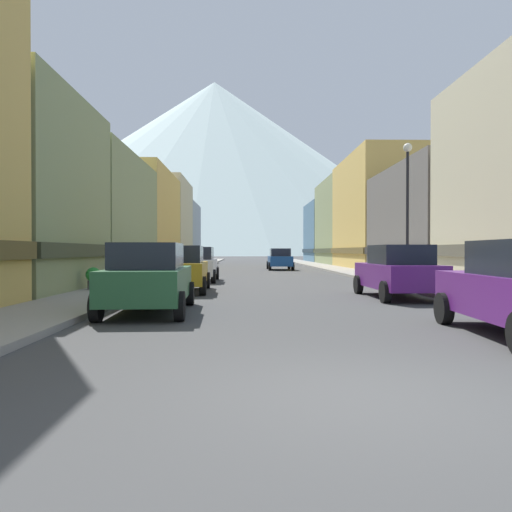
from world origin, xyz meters
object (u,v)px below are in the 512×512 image
Objects in this scene: car_right_1 at (398,271)px; potted_plant_2 at (93,277)px; streetlamp_right at (408,192)px; car_driving_0 at (280,259)px; car_left_0 at (149,278)px; car_left_2 at (197,264)px; car_left_1 at (181,269)px; pedestrian_0 at (133,266)px.

car_right_1 is 5.39× the size of potted_plant_2.
car_driving_0 is at bearing 100.18° from streetlamp_right.
car_left_0 is 6.67m from potted_plant_2.
potted_plant_2 is (-3.20, -7.05, -0.30)m from car_left_2.
streetlamp_right is (1.55, 3.71, 3.09)m from car_right_1.
car_left_0 is at bearing -140.73° from streetlamp_right.
pedestrian_0 is (-2.45, 2.60, 0.03)m from car_left_1.
car_left_1 is 22.62m from car_driving_0.
car_left_0 is 1.00× the size of car_left_1.
car_left_0 is 0.76× the size of streetlamp_right.
streetlamp_right is (11.60, -1.52, 3.06)m from pedestrian_0.
car_left_0 and car_driving_0 have the same top height.
pedestrian_0 reaches higher than car_left_1.
pedestrian_0 reaches higher than potted_plant_2.
car_left_0 is 1.02× the size of car_driving_0.
potted_plant_2 is (-10.80, 2.07, -0.30)m from car_right_1.
car_left_2 is 11.87m from car_right_1.
car_left_1 is 1.01× the size of car_right_1.
car_left_0 is 1.01× the size of car_left_2.
car_left_1 is 6.50m from car_left_2.
streetlamp_right is (12.35, 1.63, 3.39)m from potted_plant_2.
car_left_2 is at bearing 90.01° from car_left_0.
car_right_1 and car_driving_0 have the same top height.
pedestrian_0 is (-10.05, 5.23, 0.03)m from car_right_1.
potted_plant_2 is at bearing 169.13° from car_right_1.
potted_plant_2 is 3.25m from pedestrian_0.
pedestrian_0 reaches higher than car_driving_0.
pedestrian_0 is at bearing 76.61° from potted_plant_2.
car_left_2 is at bearing 57.84° from pedestrian_0.
car_left_1 is 1.01× the size of car_left_2.
car_driving_0 is 20.90m from pedestrian_0.
car_left_2 is 0.75× the size of streetlamp_right.
car_left_1 is 5.42× the size of potted_plant_2.
car_left_0 is at bearing -89.99° from car_left_2.
car_left_1 is 9.72m from streetlamp_right.
car_left_2 is 2.62× the size of pedestrian_0.
car_left_0 and car_right_1 have the same top height.
car_left_1 reaches higher than potted_plant_2.
streetlamp_right is at bearing -30.62° from car_left_2.
car_left_2 is 16.39m from car_driving_0.
potted_plant_2 is at bearing -172.47° from streetlamp_right.
car_left_2 and car_right_1 have the same top height.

